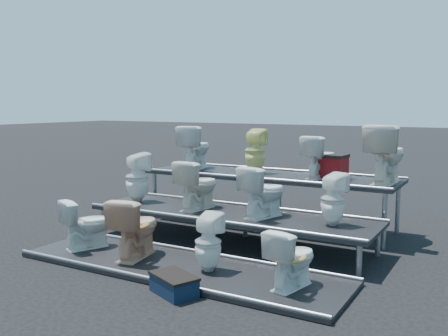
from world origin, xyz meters
The scene contains 18 objects.
ground centered at (0.00, 0.00, 0.00)m, with size 80.00×80.00×0.00m, color black.
tier_front centered at (0.00, -1.30, 0.03)m, with size 4.20×1.20×0.06m, color black.
tier_mid centered at (0.00, 0.00, 0.23)m, with size 4.20×1.20×0.46m, color black.
tier_back centered at (0.00, 1.30, 0.43)m, with size 4.20×1.20×0.86m, color black.
toilet_0 centered at (-1.50, -1.30, 0.40)m, with size 0.38×0.66×0.68m, color white.
toilet_1 centered at (-0.66, -1.30, 0.45)m, with size 0.44×0.77×0.78m, color #DEA783.
toilet_2 centered at (0.43, -1.30, 0.41)m, with size 0.31×0.32×0.69m, color white.
toilet_3 centered at (1.47, -1.30, 0.38)m, with size 0.36×0.63×0.65m, color white.
toilet_4 centered at (-1.69, 0.00, 0.85)m, with size 0.35×0.36×0.79m, color white.
toilet_5 centered at (-0.55, 0.00, 0.83)m, with size 0.41×0.72×0.73m, color silver.
toilet_6 centered at (0.53, 0.00, 0.82)m, with size 0.40×0.70×0.71m, color white.
toilet_7 centered at (1.50, 0.00, 0.80)m, with size 0.31×0.31×0.68m, color white.
toilet_8 centered at (-1.43, 1.30, 1.25)m, with size 0.43×0.76×0.77m, color white.
toilet_9 centered at (-0.25, 1.30, 1.23)m, with size 0.34×0.34×0.75m, color #E6E18A.
toilet_10 centered at (0.88, 1.30, 1.19)m, with size 0.37×0.65×0.67m, color white.
toilet_11 centered at (1.87, 1.30, 1.29)m, with size 0.48×0.84×0.86m, color silver.
red_crate centered at (1.03, 1.36, 1.03)m, with size 0.46×0.37×0.33m, color maroon.
step_stool centered at (0.41, -1.97, 0.09)m, with size 0.52×0.31×0.19m, color black.
Camera 1 is at (3.39, -6.13, 2.01)m, focal length 40.00 mm.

